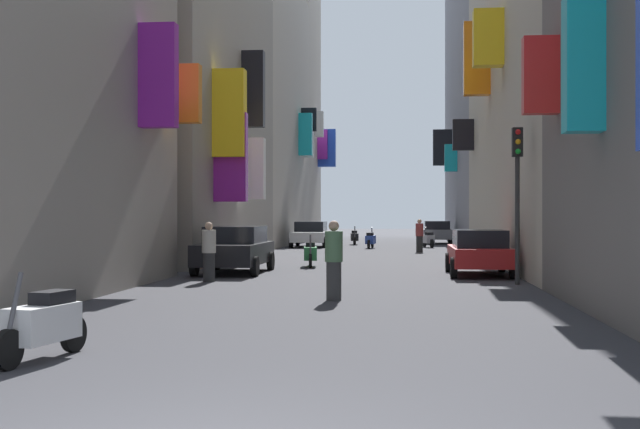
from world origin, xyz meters
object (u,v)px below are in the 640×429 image
object	(u,v)px
scooter_white	(44,323)
pedestrian_near_right	(209,252)
parked_car_red	(479,251)
scooter_black	(354,237)
pedestrian_crossing	(420,236)
scooter_silver	(428,239)
pedestrian_near_left	(334,261)
parked_car_white	(311,234)
scooter_green	(310,253)
parked_car_grey	(437,232)
parked_car_black	(235,248)
scooter_blue	(371,240)
traffic_light_near_corner	(517,177)

from	to	relation	value
scooter_white	pedestrian_near_right	size ratio (longest dim) A/B	1.11
parked_car_red	scooter_white	bearing A→B (deg)	-114.10
scooter_black	pedestrian_crossing	xyz separation A→B (m)	(3.74, -9.65, 0.33)
scooter_silver	pedestrian_near_left	size ratio (longest dim) A/B	1.04
parked_car_white	pedestrian_crossing	world-z (taller)	pedestrian_crossing
scooter_silver	pedestrian_crossing	bearing A→B (deg)	-95.85
parked_car_red	scooter_green	world-z (taller)	parked_car_red
parked_car_red	parked_car_white	distance (m)	22.39
parked_car_grey	scooter_silver	world-z (taller)	parked_car_grey
parked_car_black	scooter_blue	xyz separation A→B (m)	(3.46, 19.17, -0.30)
parked_car_black	parked_car_white	bearing A→B (deg)	89.99
parked_car_black	parked_car_red	world-z (taller)	parked_car_black
scooter_green	scooter_black	distance (m)	21.21
parked_car_white	scooter_black	bearing A→B (deg)	57.57
parked_car_grey	parked_car_white	bearing A→B (deg)	-140.54
parked_car_black	pedestrian_near_left	bearing A→B (deg)	-64.24
pedestrian_near_right	traffic_light_near_corner	bearing A→B (deg)	-0.61
pedestrian_crossing	traffic_light_near_corner	world-z (taller)	traffic_light_near_corner
parked_car_black	scooter_white	bearing A→B (deg)	-87.10
parked_car_white	pedestrian_crossing	size ratio (longest dim) A/B	2.69
parked_car_white	parked_car_grey	xyz separation A→B (m)	(7.33, 6.03, -0.00)
pedestrian_crossing	pedestrian_near_left	world-z (taller)	pedestrian_near_left
scooter_black	scooter_white	world-z (taller)	same
parked_car_grey	scooter_white	distance (m)	42.67
parked_car_grey	scooter_blue	world-z (taller)	parked_car_grey
parked_car_grey	scooter_silver	size ratio (longest dim) A/B	2.32
scooter_black	parked_car_grey	bearing A→B (deg)	25.93
parked_car_black	parked_car_red	xyz separation A→B (m)	(7.49, -0.21, -0.04)
parked_car_white	scooter_silver	size ratio (longest dim) A/B	2.46
parked_car_red	pedestrian_near_left	distance (m)	8.45
parked_car_black	parked_car_grey	bearing A→B (deg)	74.76
parked_car_black	scooter_green	world-z (taller)	parked_car_black
scooter_silver	scooter_white	bearing A→B (deg)	-99.25
scooter_green	scooter_silver	bearing A→B (deg)	75.12
scooter_green	traffic_light_near_corner	xyz separation A→B (m)	(6.17, -6.73, 2.32)
parked_car_white	scooter_silver	distance (m)	6.62
parked_car_white	scooter_white	size ratio (longest dim) A/B	2.42
parked_car_black	parked_car_red	distance (m)	7.49
parked_car_red	parked_car_grey	size ratio (longest dim) A/B	1.00
parked_car_white	scooter_black	size ratio (longest dim) A/B	2.28
traffic_light_near_corner	pedestrian_near_left	bearing A→B (deg)	-135.59
parked_car_white	pedestrian_crossing	xyz separation A→B (m)	(6.01, -6.08, 0.05)
parked_car_white	pedestrian_crossing	distance (m)	8.54
pedestrian_near_left	scooter_blue	bearing A→B (deg)	90.64
scooter_green	pedestrian_crossing	distance (m)	12.24
parked_car_red	traffic_light_near_corner	bearing A→B (deg)	-78.28
scooter_green	scooter_silver	xyz separation A→B (m)	(4.61, 17.35, -0.00)
parked_car_black	pedestrian_near_right	xyz separation A→B (m)	(-0.00, -3.39, 0.04)
scooter_white	pedestrian_near_left	world-z (taller)	pedestrian_near_left
scooter_blue	traffic_light_near_corner	world-z (taller)	traffic_light_near_corner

